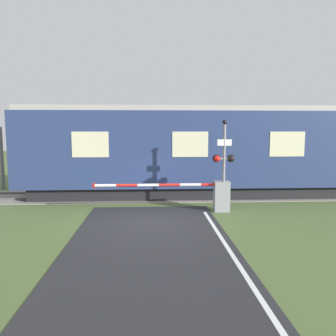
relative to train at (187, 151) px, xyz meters
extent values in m
plane|color=#4C6033|center=(-1.73, -4.31, -2.20)|extent=(80.00, 80.00, 0.00)
cube|color=gray|center=(-1.73, 0.00, -2.18)|extent=(36.00, 3.20, 0.03)
cube|color=#595451|center=(-1.73, -0.72, -2.12)|extent=(36.00, 0.08, 0.10)
cube|color=#595451|center=(-1.73, 0.72, -2.12)|extent=(36.00, 0.08, 0.10)
cube|color=black|center=(0.00, 0.00, -1.90)|extent=(14.51, 2.47, 0.60)
cube|color=navy|center=(0.00, 0.00, 0.13)|extent=(15.77, 2.90, 3.46)
cube|color=#ADA89E|center=(0.00, 0.00, 1.98)|extent=(15.46, 2.67, 0.24)
cube|color=beige|center=(4.34, -1.46, 0.39)|extent=(1.58, 0.02, 1.11)
cube|color=beige|center=(0.00, -1.46, 0.39)|extent=(1.58, 0.02, 1.11)
cube|color=beige|center=(-4.34, -1.46, 0.39)|extent=(1.58, 0.02, 1.11)
cube|color=gray|center=(1.06, -3.14, -1.59)|extent=(0.60, 0.44, 1.21)
cylinder|color=gray|center=(1.06, -3.14, -1.12)|extent=(0.16, 0.16, 0.18)
cylinder|color=red|center=(0.65, -3.14, -1.12)|extent=(0.83, 0.11, 0.11)
cylinder|color=white|center=(-0.18, -3.14, -1.12)|extent=(0.83, 0.11, 0.11)
cylinder|color=red|center=(-1.01, -3.14, -1.12)|extent=(0.83, 0.11, 0.11)
cylinder|color=white|center=(-1.83, -3.14, -1.12)|extent=(0.83, 0.11, 0.11)
cylinder|color=red|center=(-2.66, -3.14, -1.12)|extent=(0.83, 0.11, 0.11)
cylinder|color=white|center=(-3.49, -3.14, -1.12)|extent=(0.83, 0.11, 0.11)
cylinder|color=red|center=(-3.90, -3.14, -1.12)|extent=(0.20, 0.02, 0.20)
cylinder|color=gray|center=(1.10, -3.29, -0.49)|extent=(0.11, 0.11, 3.42)
cube|color=gray|center=(1.10, -3.29, -0.08)|extent=(0.69, 0.07, 0.07)
sphere|color=red|center=(0.82, -3.34, -0.08)|extent=(0.24, 0.24, 0.24)
sphere|color=black|center=(1.38, -3.34, -0.08)|extent=(0.24, 0.24, 0.24)
cylinder|color=black|center=(0.82, -3.23, -0.08)|extent=(0.30, 0.06, 0.30)
cylinder|color=black|center=(1.38, -3.23, -0.08)|extent=(0.30, 0.06, 0.30)
cube|color=white|center=(1.10, -3.33, 0.54)|extent=(0.55, 0.02, 0.24)
sphere|color=black|center=(1.10, -3.29, 1.32)|extent=(0.18, 0.18, 0.18)
cylinder|color=slate|center=(-9.85, 2.42, 1.27)|extent=(0.20, 0.20, 6.93)
camera|label=1|loc=(-1.69, -15.74, 1.02)|focal=35.00mm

